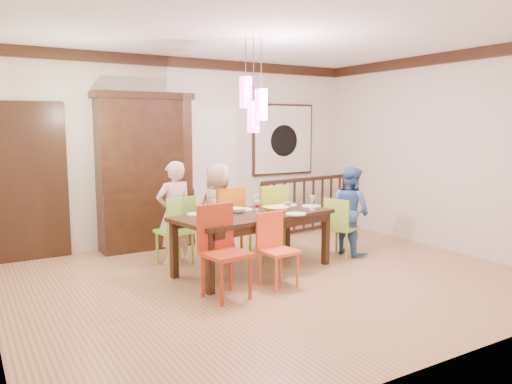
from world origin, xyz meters
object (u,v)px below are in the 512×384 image
person_far_left (174,213)px  person_far_mid (218,210)px  dining_table (253,220)px  balustrade (309,204)px  china_hutch (145,171)px  person_end_right (351,210)px  chair_far_left (174,225)px  chair_end_right (342,223)px

person_far_left → person_far_mid: bearing=179.0°
dining_table → balustrade: (2.03, 1.54, -0.16)m
china_hutch → person_end_right: (2.41, -1.87, -0.53)m
person_far_mid → person_end_right: person_far_mid is taller
chair_far_left → person_far_mid: bearing=178.4°
chair_end_right → balustrade: balustrade is taller
china_hutch → person_far_left: (0.04, -1.04, -0.48)m
dining_table → person_end_right: size_ratio=1.69×
balustrade → person_far_left: person_far_left is taller
dining_table → person_far_left: bearing=121.8°
chair_far_left → china_hutch: 1.26m
chair_far_left → china_hutch: china_hutch is taller
person_far_left → china_hutch: bearing=-91.1°
chair_end_right → person_end_right: (0.20, 0.05, 0.15)m
dining_table → person_far_mid: bearing=85.5°
chair_end_right → china_hutch: bearing=26.1°
dining_table → person_far_mid: size_ratio=1.61×
chair_far_left → person_far_mid: person_far_mid is taller
person_far_mid → person_far_left: bearing=10.1°
china_hutch → person_far_mid: (0.70, -1.02, -0.50)m
chair_far_left → china_hutch: bearing=-97.1°
balustrade → person_far_left: size_ratio=1.52×
dining_table → person_far_mid: 0.88m
dining_table → china_hutch: size_ratio=0.92×
person_far_mid → person_end_right: bearing=161.1°
balustrade → person_far_mid: 2.21m
chair_far_left → person_far_left: person_far_left is taller
china_hutch → person_far_left: 1.15m
person_far_mid → person_end_right: size_ratio=1.05×
dining_table → balustrade: 2.56m
china_hutch → chair_far_left: bearing=-89.2°
dining_table → china_hutch: bearing=103.2°
person_far_left → chair_far_left: bearing=58.2°
dining_table → chair_far_left: size_ratio=2.31×
chair_end_right → balustrade: (0.60, 1.57, 0.02)m
chair_far_left → balustrade: size_ratio=0.44×
dining_table → person_far_left: 1.11m
dining_table → person_far_left: person_far_left is taller
balustrade → chair_end_right: bearing=-118.1°
balustrade → person_far_left: bearing=-173.1°
chair_far_left → person_far_left: (0.03, 0.05, 0.16)m
dining_table → person_end_right: bearing=-8.1°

